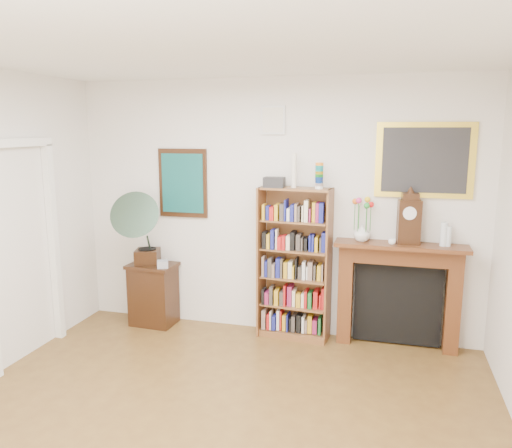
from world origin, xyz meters
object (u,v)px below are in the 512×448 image
at_px(teacup, 392,242).
at_px(bottle_right, 448,236).
at_px(gramophone, 140,224).
at_px(side_cabinet, 154,294).
at_px(cd_stack, 163,264).
at_px(flower_vase, 362,233).
at_px(bookshelf, 294,256).
at_px(mantel_clock, 409,220).
at_px(bottle_left, 444,234).
at_px(fireplace, 398,286).

bearing_deg(teacup, bottle_right, 7.42).
bearing_deg(gramophone, side_cabinet, 42.48).
relative_size(cd_stack, flower_vase, 0.68).
relative_size(bookshelf, bottle_right, 9.51).
relative_size(gramophone, teacup, 11.46).
bearing_deg(mantel_clock, bookshelf, 171.38).
bearing_deg(mantel_clock, gramophone, 174.36).
distance_m(cd_stack, bottle_left, 3.00).
distance_m(mantel_clock, teacup, 0.28).
height_order(gramophone, flower_vase, gramophone).
distance_m(cd_stack, mantel_clock, 2.70).
bearing_deg(fireplace, teacup, -128.48).
bearing_deg(bookshelf, cd_stack, -167.85).
xyz_separation_m(cd_stack, bottle_left, (2.96, 0.18, 0.47)).
relative_size(side_cabinet, teacup, 9.61).
relative_size(fireplace, gramophone, 1.53).
distance_m(side_cabinet, bottle_left, 3.26).
height_order(cd_stack, bottle_left, bottle_left).
height_order(bookshelf, side_cabinet, bookshelf).
distance_m(bookshelf, mantel_clock, 1.24).
xyz_separation_m(fireplace, bottle_left, (0.40, -0.04, 0.58)).
distance_m(bookshelf, fireplace, 1.12).
xyz_separation_m(teacup, bottle_left, (0.49, 0.06, 0.09)).
relative_size(bookshelf, cd_stack, 15.86).
height_order(side_cabinet, flower_vase, flower_vase).
xyz_separation_m(mantel_clock, teacup, (-0.15, -0.07, -0.22)).
relative_size(cd_stack, teacup, 1.59).
xyz_separation_m(flower_vase, bottle_left, (0.79, -0.01, 0.03)).
bearing_deg(teacup, fireplace, 50.92).
distance_m(gramophone, bottle_left, 3.22).
distance_m(gramophone, cd_stack, 0.52).
distance_m(bookshelf, cd_stack, 1.49).
bearing_deg(bottle_right, mantel_clock, -179.56).
bearing_deg(teacup, gramophone, -177.42).
relative_size(bottle_left, bottle_right, 1.20).
distance_m(mantel_clock, bottle_right, 0.41).
relative_size(side_cabinet, fireplace, 0.55).
bearing_deg(gramophone, bottle_right, -12.18).
bearing_deg(flower_vase, bottle_left, -0.83).
bearing_deg(teacup, mantel_clock, 23.30).
distance_m(side_cabinet, fireplace, 2.76).
bearing_deg(fireplace, gramophone, -174.70).
xyz_separation_m(side_cabinet, fireplace, (2.74, 0.12, 0.29)).
xyz_separation_m(bookshelf, bottle_right, (1.53, 0.02, 0.29)).
xyz_separation_m(fireplace, teacup, (-0.09, -0.11, 0.49)).
height_order(bookshelf, bottle_left, bookshelf).
bearing_deg(teacup, flower_vase, 165.95).
height_order(bookshelf, mantel_clock, bookshelf).
height_order(bookshelf, fireplace, bookshelf).
height_order(flower_vase, bottle_left, bottle_left).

